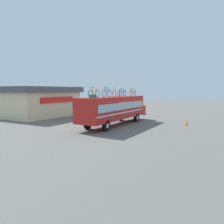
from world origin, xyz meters
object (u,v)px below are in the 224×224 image
object	(u,v)px
luggage_bag_1	(93,96)
rooftop_bicycle_3	(116,93)
rooftop_bicycle_5	(133,93)
rooftop_bicycle_1	(94,93)
rooftop_bicycle_4	(123,93)
traffic_cone	(186,123)
bus	(115,108)
rooftop_bicycle_2	(107,93)

from	to	relation	value
luggage_bag_1	rooftop_bicycle_3	distance (m)	4.44
rooftop_bicycle_3	rooftop_bicycle_5	world-z (taller)	rooftop_bicycle_3
rooftop_bicycle_1	rooftop_bicycle_3	bearing A→B (deg)	-2.20
rooftop_bicycle_4	traffic_cone	bearing A→B (deg)	-76.63
bus	traffic_cone	bearing A→B (deg)	-62.21
rooftop_bicycle_2	traffic_cone	distance (m)	8.82
rooftop_bicycle_1	rooftop_bicycle_3	distance (m)	3.83
luggage_bag_1	rooftop_bicycle_1	world-z (taller)	rooftop_bicycle_1
luggage_bag_1	rooftop_bicycle_1	xyz separation A→B (m)	(0.61, 0.31, 0.24)
rooftop_bicycle_3	rooftop_bicycle_1	bearing A→B (deg)	177.80
bus	rooftop_bicycle_3	size ratio (longest dim) A/B	6.95
rooftop_bicycle_2	rooftop_bicycle_5	size ratio (longest dim) A/B	0.98
traffic_cone	rooftop_bicycle_3	bearing A→B (deg)	118.57
rooftop_bicycle_5	luggage_bag_1	bearing A→B (deg)	-179.55
luggage_bag_1	bus	bearing A→B (deg)	4.27
rooftop_bicycle_1	traffic_cone	xyz separation A→B (m)	(7.26, -6.46, -3.09)
rooftop_bicycle_2	rooftop_bicycle_4	distance (m)	3.76
traffic_cone	rooftop_bicycle_5	bearing A→B (deg)	86.58
rooftop_bicycle_1	rooftop_bicycle_5	distance (m)	7.64
rooftop_bicycle_5	bus	bearing A→B (deg)	175.95
luggage_bag_1	rooftop_bicycle_3	xyz separation A→B (m)	(4.43, 0.17, 0.23)
rooftop_bicycle_2	rooftop_bicycle_3	distance (m)	1.87
rooftop_bicycle_5	rooftop_bicycle_3	bearing A→B (deg)	178.46
rooftop_bicycle_1	rooftop_bicycle_5	size ratio (longest dim) A/B	1.00
rooftop_bicycle_4	traffic_cone	xyz separation A→B (m)	(1.56, -6.55, -3.07)
bus	rooftop_bicycle_2	xyz separation A→B (m)	(-1.89, -0.15, 1.57)
bus	luggage_bag_1	size ratio (longest dim) A/B	19.80
luggage_bag_1	rooftop_bicycle_4	size ratio (longest dim) A/B	0.35
rooftop_bicycle_3	traffic_cone	world-z (taller)	rooftop_bicycle_3
rooftop_bicycle_5	rooftop_bicycle_4	bearing A→B (deg)	169.94
rooftop_bicycle_3	rooftop_bicycle_4	world-z (taller)	rooftop_bicycle_3
rooftop_bicycle_4	bus	bearing A→B (deg)	-177.71
rooftop_bicycle_4	traffic_cone	distance (m)	7.40
rooftop_bicycle_5	traffic_cone	world-z (taller)	rooftop_bicycle_5
rooftop_bicycle_2	rooftop_bicycle_3	size ratio (longest dim) A/B	1.02
bus	rooftop_bicycle_3	distance (m)	1.56
rooftop_bicycle_1	traffic_cone	bearing A→B (deg)	-41.66
rooftop_bicycle_1	rooftop_bicycle_2	xyz separation A→B (m)	(1.96, -0.14, 0.01)
rooftop_bicycle_4	rooftop_bicycle_5	size ratio (longest dim) A/B	0.96
rooftop_bicycle_2	rooftop_bicycle_3	world-z (taller)	rooftop_bicycle_2
bus	rooftop_bicycle_1	bearing A→B (deg)	-179.72
rooftop_bicycle_2	rooftop_bicycle_5	distance (m)	5.68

